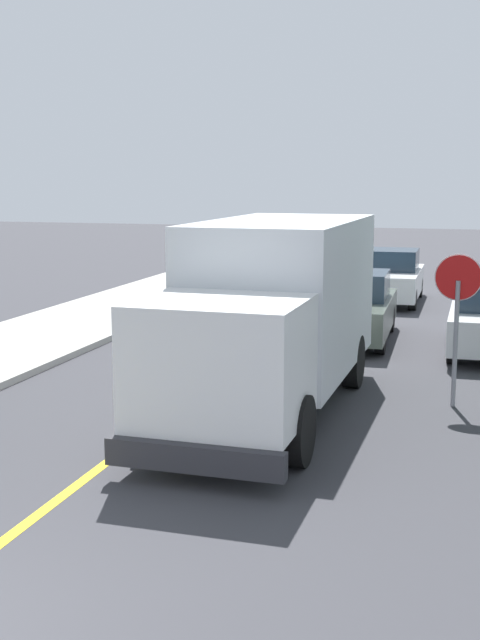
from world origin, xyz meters
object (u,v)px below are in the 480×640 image
(parked_car_mid, at_px, (391,278))
(stop_sign, at_px, (457,301))
(parked_car_near, at_px, (353,308))
(box_truck, at_px, (273,308))

(parked_car_mid, xyz_separation_m, stop_sign, (2.32, -11.91, 1.06))
(parked_car_near, distance_m, parked_car_mid, 6.54)
(parked_car_near, relative_size, parked_car_mid, 1.01)
(box_truck, distance_m, stop_sign, 3.16)
(parked_car_mid, bearing_deg, box_truck, -92.81)
(box_truck, distance_m, parked_car_mid, 13.08)
(box_truck, xyz_separation_m, stop_sign, (2.96, 1.12, 0.09))
(stop_sign, bearing_deg, parked_car_mid, 101.02)
(box_truck, height_order, parked_car_mid, box_truck)
(parked_car_near, bearing_deg, parked_car_mid, 87.95)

